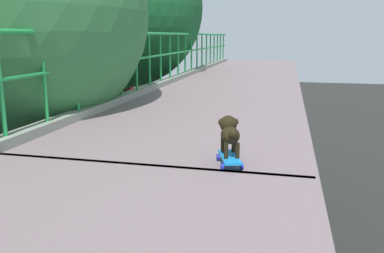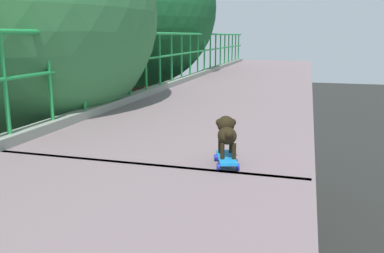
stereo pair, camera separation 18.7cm
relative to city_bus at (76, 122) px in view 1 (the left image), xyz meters
The scene contains 4 objects.
city_bus is the anchor object (origin of this frame).
roadside_tree_far 11.72m from the city_bus, 52.00° to the right, with size 4.90×4.90×9.90m.
toy_skateboard 20.13m from the city_bus, 56.69° to the right, with size 0.28×0.43×0.08m.
small_dog 20.12m from the city_bus, 56.63° to the right, with size 0.24×0.37×0.33m.
Camera 1 is at (2.48, -1.56, 6.72)m, focal length 37.79 mm.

